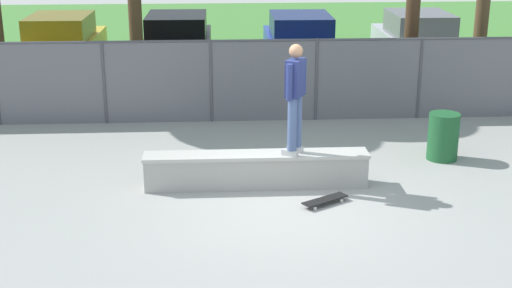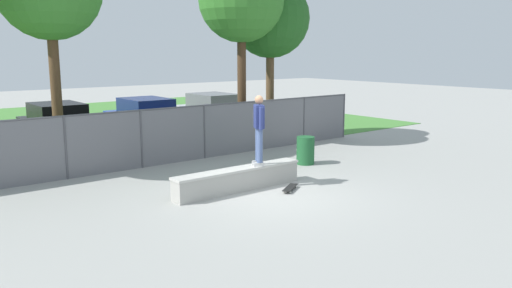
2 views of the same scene
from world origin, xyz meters
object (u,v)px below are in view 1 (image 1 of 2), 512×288
Objects in this scene: car_silver at (417,41)px; car_yellow at (62,45)px; concrete_ledge at (256,170)px; skateboard at (325,200)px; trash_bin at (443,136)px; car_blue at (300,44)px; skateboarder at (295,94)px; car_black at (178,43)px.

car_yellow is at bearing 179.86° from car_silver.
skateboard is (1.03, -0.83, -0.22)m from concrete_ledge.
trash_bin is at bearing -42.38° from car_yellow.
car_blue reaches higher than trash_bin.
concrete_ledge is 2.04× the size of skateboarder.
car_blue is (0.69, 9.43, 0.77)m from skateboard.
concrete_ledge is 0.88× the size of car_blue.
trash_bin is (1.79, -7.42, -0.40)m from car_blue.
trash_bin is at bearing -101.72° from car_silver.
car_silver reaches higher than skateboard.
car_yellow is 1.00× the size of car_black.
car_black reaches higher than concrete_ledge.
car_silver is (9.94, -0.02, 0.00)m from car_yellow.
car_yellow is 9.94m from car_silver.
car_blue is (1.10, 8.67, -0.75)m from skateboarder.
trash_bin reaches higher than concrete_ledge.
skateboarder is at bearing 118.50° from skateboard.
car_yellow and car_black have the same top height.
car_blue is at bearing -3.64° from car_black.
car_blue is at bearing -1.85° from car_yellow.
skateboarder is 8.77m from car_blue.
car_yellow is 1.00× the size of car_blue.
car_black reaches higher than skateboard.
skateboarder is 0.43× the size of car_blue.
skateboard is 3.21m from trash_bin.
skateboard is at bearing -112.88° from car_silver.
concrete_ledge is 4.26× the size of trash_bin.
car_silver is (3.37, 0.19, 0.00)m from car_blue.
car_black is 1.00× the size of car_blue.
skateboard is 10.05m from car_black.
skateboard is 0.90× the size of trash_bin.
skateboarder is 2.08× the size of trash_bin.
skateboarder reaches higher than trash_bin.
skateboard is 11.32m from car_yellow.
skateboarder is at bearing -156.69° from trash_bin.
car_blue is (3.40, -0.22, 0.00)m from car_black.
concrete_ledge is 0.88× the size of car_silver.
car_blue is at bearing 82.75° from skateboarder.
skateboard is 0.19× the size of car_blue.
concrete_ledge is 8.79m from car_blue.
skateboarder is 9.21m from car_black.
skateboarder is at bearing -97.25° from car_blue.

